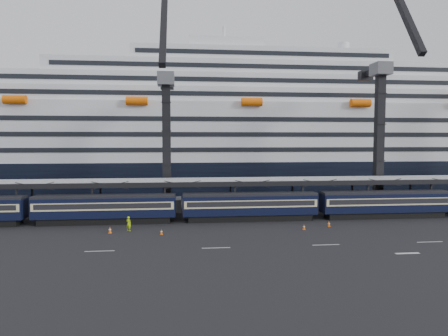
% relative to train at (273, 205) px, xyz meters
% --- Properties ---
extents(ground, '(260.00, 260.00, 0.00)m').
position_rel_train_xyz_m(ground, '(4.65, -10.00, -2.20)').
color(ground, black).
rests_on(ground, ground).
extents(lane_markings, '(111.00, 4.27, 0.02)m').
position_rel_train_xyz_m(lane_markings, '(12.80, -15.23, -2.19)').
color(lane_markings, beige).
rests_on(lane_markings, ground).
extents(train, '(133.05, 3.00, 4.05)m').
position_rel_train_xyz_m(train, '(0.00, 0.00, 0.00)').
color(train, black).
rests_on(train, ground).
extents(canopy, '(130.00, 6.25, 5.53)m').
position_rel_train_xyz_m(canopy, '(4.65, 4.00, 3.05)').
color(canopy, gray).
rests_on(canopy, ground).
extents(cruise_ship, '(214.09, 28.84, 34.00)m').
position_rel_train_xyz_m(cruise_ship, '(3.57, 35.99, 10.14)').
color(cruise_ship, black).
rests_on(cruise_ship, ground).
extents(crane_dark_near, '(4.50, 17.75, 35.08)m').
position_rel_train_xyz_m(crane_dark_near, '(-15.35, 8.59, 9.73)').
color(crane_dark_near, '#53555B').
rests_on(crane_dark_near, ground).
extents(crane_dark_mid, '(4.50, 18.24, 39.64)m').
position_rel_train_xyz_m(crane_dark_mid, '(19.65, 7.59, 11.16)').
color(crane_dark_mid, '#53555B').
rests_on(crane_dark_mid, ground).
extents(worker, '(0.81, 0.72, 1.85)m').
position_rel_train_xyz_m(worker, '(-19.60, -5.01, -1.27)').
color(worker, '#B5E80C').
rests_on(worker, ground).
extents(traffic_cone_b, '(0.42, 0.42, 0.83)m').
position_rel_train_xyz_m(traffic_cone_b, '(-21.74, -5.92, -1.79)').
color(traffic_cone_b, '#FB6307').
rests_on(traffic_cone_b, ground).
extents(traffic_cone_c, '(0.34, 0.34, 0.67)m').
position_rel_train_xyz_m(traffic_cone_c, '(-15.42, -7.28, -1.87)').
color(traffic_cone_c, '#FB6307').
rests_on(traffic_cone_c, ground).
extents(traffic_cone_d, '(0.35, 0.35, 0.70)m').
position_rel_train_xyz_m(traffic_cone_d, '(2.52, -6.48, -1.86)').
color(traffic_cone_d, '#FB6307').
rests_on(traffic_cone_d, ground).
extents(traffic_cone_e, '(0.37, 0.37, 0.74)m').
position_rel_train_xyz_m(traffic_cone_e, '(6.35, -5.03, -1.84)').
color(traffic_cone_e, '#FB6307').
rests_on(traffic_cone_e, ground).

